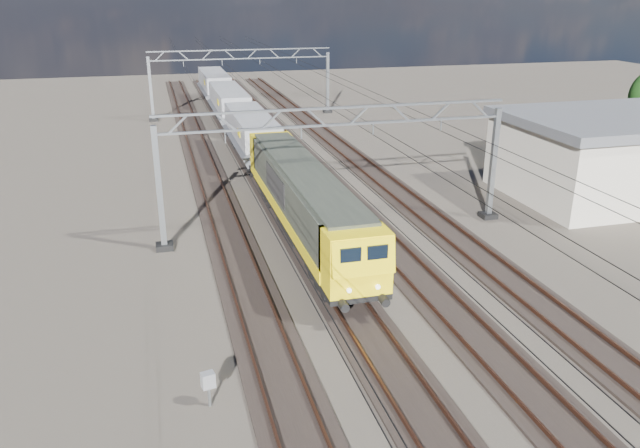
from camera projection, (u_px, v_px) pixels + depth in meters
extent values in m
plane|color=black|center=(359.00, 260.00, 31.67)|extent=(160.00, 160.00, 0.00)
cube|color=black|center=(241.00, 272.00, 30.20)|extent=(2.60, 140.00, 0.12)
cube|color=#533021|center=(226.00, 270.00, 29.97)|extent=(0.08, 140.00, 0.16)
cube|color=#533021|center=(256.00, 267.00, 30.32)|extent=(0.08, 140.00, 0.16)
cube|color=black|center=(321.00, 263.00, 31.17)|extent=(2.60, 140.00, 0.12)
cube|color=#533021|center=(307.00, 261.00, 30.94)|extent=(0.08, 140.00, 0.16)
cube|color=#533021|center=(335.00, 258.00, 31.29)|extent=(0.08, 140.00, 0.16)
cube|color=black|center=(396.00, 255.00, 32.14)|extent=(2.60, 140.00, 0.12)
cube|color=#533021|center=(383.00, 253.00, 31.91)|extent=(0.08, 140.00, 0.16)
cube|color=#533021|center=(409.00, 250.00, 32.25)|extent=(0.08, 140.00, 0.16)
cube|color=black|center=(466.00, 247.00, 33.10)|extent=(2.60, 140.00, 0.12)
cube|color=#533021|center=(454.00, 246.00, 32.87)|extent=(0.08, 140.00, 0.16)
cube|color=#533021|center=(479.00, 243.00, 33.22)|extent=(0.08, 140.00, 0.16)
cube|color=#8E969B|center=(159.00, 190.00, 31.84)|extent=(0.30, 0.30, 6.60)
cube|color=#8E969B|center=(493.00, 165.00, 36.43)|extent=(0.30, 0.30, 6.60)
cube|color=black|center=(165.00, 246.00, 32.94)|extent=(0.90, 0.90, 0.30)
cube|color=black|center=(488.00, 215.00, 37.54)|extent=(0.90, 0.90, 0.30)
cube|color=#8E969B|center=(338.00, 108.00, 32.83)|extent=(19.30, 0.18, 0.12)
cube|color=#8E969B|center=(338.00, 125.00, 33.14)|extent=(19.30, 0.18, 0.12)
cube|color=#8E969B|center=(178.00, 124.00, 30.97)|extent=(1.03, 0.10, 0.94)
cube|color=#8E969B|center=(226.00, 122.00, 31.55)|extent=(1.03, 0.10, 0.94)
cube|color=#8E969B|center=(272.00, 120.00, 32.12)|extent=(1.03, 0.10, 0.94)
cube|color=#8E969B|center=(316.00, 117.00, 32.70)|extent=(1.03, 0.10, 0.94)
cube|color=#8E969B|center=(359.00, 115.00, 33.27)|extent=(1.03, 0.10, 0.94)
cube|color=#8E969B|center=(401.00, 113.00, 33.84)|extent=(1.03, 0.10, 0.94)
cube|color=#8E969B|center=(441.00, 111.00, 34.42)|extent=(1.03, 0.10, 0.94)
cube|color=#8E969B|center=(480.00, 109.00, 34.99)|extent=(1.03, 0.10, 0.94)
cube|color=#8E969B|center=(225.00, 137.00, 31.80)|extent=(0.06, 0.06, 0.65)
cube|color=#8E969B|center=(301.00, 133.00, 32.77)|extent=(0.06, 0.06, 0.65)
cube|color=#8E969B|center=(373.00, 129.00, 33.74)|extent=(0.06, 0.06, 0.65)
cube|color=#8E969B|center=(441.00, 125.00, 34.70)|extent=(0.06, 0.06, 0.65)
cube|color=#8E969B|center=(151.00, 89.00, 64.42)|extent=(0.30, 0.30, 6.60)
cube|color=#8E969B|center=(328.00, 83.00, 69.01)|extent=(0.30, 0.30, 6.60)
cube|color=black|center=(154.00, 120.00, 65.52)|extent=(0.90, 0.90, 0.30)
cube|color=black|center=(327.00, 111.00, 70.12)|extent=(0.90, 0.90, 0.30)
cube|color=#8E969B|center=(241.00, 50.00, 65.40)|extent=(19.30, 0.18, 0.12)
cube|color=#8E969B|center=(241.00, 59.00, 65.72)|extent=(19.30, 0.18, 0.12)
cube|color=#8E969B|center=(160.00, 56.00, 63.55)|extent=(1.03, 0.10, 0.94)
cube|color=#8E969B|center=(183.00, 56.00, 64.13)|extent=(1.03, 0.10, 0.94)
cube|color=#8E969B|center=(207.00, 55.00, 64.70)|extent=(1.03, 0.10, 0.94)
cube|color=#8E969B|center=(230.00, 54.00, 65.27)|extent=(1.03, 0.10, 0.94)
cube|color=#8E969B|center=(252.00, 54.00, 65.85)|extent=(1.03, 0.10, 0.94)
cube|color=#8E969B|center=(274.00, 53.00, 66.42)|extent=(1.03, 0.10, 0.94)
cube|color=#8E969B|center=(296.00, 53.00, 67.00)|extent=(1.03, 0.10, 0.94)
cube|color=#8E969B|center=(317.00, 52.00, 67.57)|extent=(1.03, 0.10, 0.94)
cube|color=#8E969B|center=(183.00, 63.00, 64.38)|extent=(0.06, 0.06, 0.65)
cube|color=#8E969B|center=(222.00, 62.00, 65.35)|extent=(0.06, 0.06, 0.65)
cube|color=#8E969B|center=(260.00, 61.00, 66.32)|extent=(0.06, 0.06, 0.65)
cube|color=#8E969B|center=(296.00, 60.00, 67.28)|extent=(0.06, 0.06, 0.65)
cylinder|color=black|center=(217.00, 128.00, 35.54)|extent=(0.03, 140.00, 0.03)
cylinder|color=black|center=(217.00, 119.00, 35.36)|extent=(0.03, 140.00, 0.03)
cylinder|color=black|center=(286.00, 124.00, 36.50)|extent=(0.03, 140.00, 0.03)
cylinder|color=black|center=(286.00, 116.00, 36.33)|extent=(0.03, 140.00, 0.03)
cylinder|color=black|center=(351.00, 121.00, 37.47)|extent=(0.03, 140.00, 0.03)
cylinder|color=black|center=(351.00, 112.00, 37.30)|extent=(0.03, 140.00, 0.03)
cylinder|color=black|center=(413.00, 118.00, 38.44)|extent=(0.03, 140.00, 0.03)
cylinder|color=black|center=(413.00, 109.00, 38.26)|extent=(0.03, 140.00, 0.03)
cube|color=black|center=(337.00, 273.00, 28.39)|extent=(2.20, 3.60, 0.60)
cube|color=black|center=(280.00, 191.00, 40.15)|extent=(2.20, 3.60, 0.60)
cube|color=black|center=(304.00, 218.00, 34.14)|extent=(2.65, 20.00, 0.25)
cube|color=black|center=(304.00, 225.00, 34.27)|extent=(2.20, 4.50, 0.75)
cube|color=#2B3028|center=(303.00, 194.00, 33.64)|extent=(2.65, 17.00, 2.60)
cube|color=yellow|center=(279.00, 213.00, 33.66)|extent=(0.04, 17.00, 0.60)
cube|color=yellow|center=(327.00, 209.00, 34.31)|extent=(0.04, 17.00, 0.60)
cube|color=black|center=(275.00, 184.00, 34.09)|extent=(0.05, 5.00, 1.40)
cube|color=black|center=(323.00, 181.00, 34.75)|extent=(0.05, 5.00, 1.40)
cube|color=#2B3028|center=(303.00, 169.00, 33.16)|extent=(2.25, 18.00, 0.15)
cube|color=yellow|center=(355.00, 259.00, 25.40)|extent=(2.65, 1.80, 2.60)
cube|color=yellow|center=(363.00, 257.00, 24.37)|extent=(2.60, 0.46, 1.52)
cube|color=black|center=(351.00, 257.00, 24.11)|extent=(0.85, 0.08, 0.75)
cube|color=black|center=(377.00, 254.00, 24.38)|extent=(0.85, 0.08, 0.75)
cylinder|color=black|center=(344.00, 306.00, 24.60)|extent=(0.36, 0.50, 0.36)
cylinder|color=black|center=(384.00, 301.00, 25.01)|extent=(0.36, 0.50, 0.36)
cylinder|color=white|center=(349.00, 290.00, 24.54)|extent=(0.20, 0.08, 0.20)
cylinder|color=white|center=(378.00, 287.00, 24.83)|extent=(0.20, 0.08, 0.20)
cube|color=yellow|center=(272.00, 154.00, 41.87)|extent=(2.65, 1.80, 2.60)
cube|color=yellow|center=(269.00, 144.00, 42.56)|extent=(2.60, 0.46, 1.52)
cube|color=black|center=(261.00, 142.00, 42.48)|extent=(0.85, 0.08, 0.75)
cube|color=black|center=(276.00, 141.00, 42.75)|extent=(0.85, 0.08, 0.75)
cylinder|color=black|center=(257.00, 170.00, 43.24)|extent=(0.36, 0.50, 0.36)
cylinder|color=black|center=(281.00, 169.00, 43.66)|extent=(0.36, 0.50, 0.36)
cylinder|color=white|center=(260.00, 162.00, 43.00)|extent=(0.20, 0.08, 0.20)
cylinder|color=white|center=(278.00, 161.00, 43.29)|extent=(0.20, 0.08, 0.20)
cube|color=black|center=(262.00, 165.00, 46.22)|extent=(2.20, 2.60, 0.55)
cube|color=black|center=(244.00, 139.00, 54.37)|extent=(2.20, 2.60, 0.55)
cube|color=black|center=(252.00, 147.00, 50.17)|extent=(2.40, 13.00, 0.20)
cube|color=gray|center=(251.00, 125.00, 49.57)|extent=(2.80, 12.00, 1.80)
cube|color=#4A4D52|center=(240.00, 142.00, 49.78)|extent=(1.48, 12.00, 1.36)
cube|color=#4A4D52|center=(264.00, 140.00, 50.24)|extent=(1.48, 12.00, 1.36)
cube|color=yellow|center=(239.00, 133.00, 46.48)|extent=(0.04, 1.20, 0.50)
cube|color=black|center=(236.00, 127.00, 59.08)|extent=(2.20, 2.60, 0.55)
cube|color=black|center=(225.00, 111.00, 67.22)|extent=(2.20, 2.60, 0.55)
cube|color=black|center=(230.00, 115.00, 63.02)|extent=(2.40, 13.00, 0.20)
cube|color=gray|center=(229.00, 98.00, 62.42)|extent=(2.80, 12.00, 1.80)
cube|color=#4A4D52|center=(220.00, 111.00, 62.63)|extent=(1.48, 12.00, 1.36)
cube|color=#4A4D52|center=(239.00, 110.00, 63.09)|extent=(1.48, 12.00, 1.36)
cube|color=yellow|center=(218.00, 102.00, 59.33)|extent=(0.04, 1.20, 0.50)
cube|color=black|center=(219.00, 103.00, 71.93)|extent=(2.20, 2.60, 0.55)
cube|color=black|center=(212.00, 92.00, 80.07)|extent=(2.20, 2.60, 0.55)
cube|color=black|center=(215.00, 94.00, 75.87)|extent=(2.40, 13.00, 0.20)
cube|color=gray|center=(214.00, 80.00, 75.27)|extent=(2.80, 12.00, 1.80)
cube|color=#4A4D52|center=(207.00, 90.00, 75.48)|extent=(1.48, 12.00, 1.36)
cube|color=#4A4D52|center=(223.00, 90.00, 75.94)|extent=(1.48, 12.00, 1.36)
cube|color=yellow|center=(205.00, 83.00, 72.18)|extent=(0.04, 1.20, 0.50)
cube|color=#8E969B|center=(209.00, 397.00, 20.37)|extent=(0.10, 0.10, 0.75)
cube|color=#9A9DA1|center=(208.00, 380.00, 20.14)|extent=(0.48, 0.40, 0.53)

